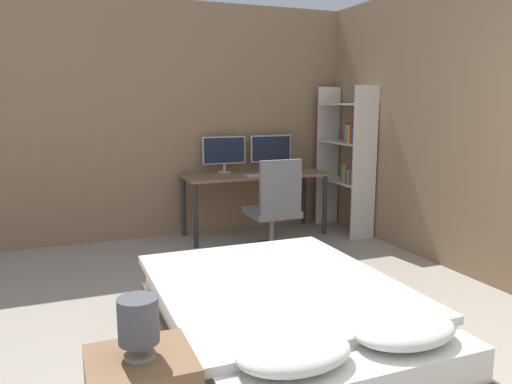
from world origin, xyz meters
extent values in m
cube|color=#8E7051|center=(0.00, 4.32, 1.35)|extent=(12.00, 0.06, 2.70)
cube|color=brown|center=(-0.40, 1.17, 0.11)|extent=(1.40, 2.04, 0.22)
cube|color=silver|center=(-0.40, 1.17, 0.31)|extent=(1.34, 1.98, 0.18)
cube|color=silver|center=(-0.40, 1.29, 0.43)|extent=(1.44, 1.71, 0.05)
ellipsoid|color=silver|center=(-0.70, 0.40, 0.47)|extent=(0.55, 0.38, 0.13)
ellipsoid|color=silver|center=(-0.10, 0.40, 0.47)|extent=(0.55, 0.38, 0.13)
cylinder|color=gray|center=(-1.38, 0.44, 0.57)|extent=(0.13, 0.13, 0.01)
cylinder|color=gray|center=(-1.38, 0.44, 0.60)|extent=(0.02, 0.02, 0.05)
cylinder|color=#4C4C51|center=(-1.38, 0.44, 0.72)|extent=(0.16, 0.16, 0.19)
cube|color=#846042|center=(0.51, 3.93, 0.73)|extent=(1.69, 0.64, 0.03)
cylinder|color=#2D2D33|center=(-0.28, 3.66, 0.36)|extent=(0.05, 0.05, 0.71)
cylinder|color=#2D2D33|center=(1.31, 3.66, 0.36)|extent=(0.05, 0.05, 0.71)
cylinder|color=#2D2D33|center=(-0.28, 4.20, 0.36)|extent=(0.05, 0.05, 0.71)
cylinder|color=#2D2D33|center=(1.31, 4.20, 0.36)|extent=(0.05, 0.05, 0.71)
cylinder|color=#B7B7BC|center=(0.21, 4.15, 0.75)|extent=(0.16, 0.16, 0.01)
cylinder|color=#B7B7BC|center=(0.21, 4.15, 0.80)|extent=(0.03, 0.03, 0.09)
cube|color=#B7B7BC|center=(0.21, 4.15, 1.01)|extent=(0.53, 0.03, 0.33)
cube|color=#192338|center=(0.21, 4.14, 1.01)|extent=(0.50, 0.00, 0.30)
cylinder|color=#B7B7BC|center=(0.82, 4.15, 0.75)|extent=(0.16, 0.16, 0.01)
cylinder|color=#B7B7BC|center=(0.82, 4.15, 0.80)|extent=(0.03, 0.03, 0.09)
cube|color=#B7B7BC|center=(0.82, 4.15, 1.01)|extent=(0.53, 0.03, 0.33)
cube|color=#192338|center=(0.82, 4.14, 1.01)|extent=(0.50, 0.00, 0.30)
cube|color=#B7B7BC|center=(0.51, 3.71, 0.75)|extent=(0.36, 0.13, 0.02)
ellipsoid|color=#B7B7BC|center=(0.79, 3.71, 0.76)|extent=(0.07, 0.05, 0.04)
cylinder|color=black|center=(0.44, 3.26, 0.02)|extent=(0.52, 0.52, 0.04)
cylinder|color=gray|center=(0.44, 3.26, 0.21)|extent=(0.05, 0.05, 0.35)
cube|color=slate|center=(0.44, 3.26, 0.42)|extent=(0.50, 0.50, 0.07)
cube|color=slate|center=(0.44, 3.04, 0.73)|extent=(0.45, 0.05, 0.55)
cube|color=beige|center=(1.60, 3.30, 0.88)|extent=(0.31, 0.02, 1.75)
cube|color=beige|center=(1.60, 4.12, 0.88)|extent=(0.31, 0.02, 1.75)
cube|color=beige|center=(1.60, 3.71, 0.61)|extent=(0.31, 0.80, 0.02)
cube|color=beige|center=(1.60, 3.71, 1.09)|extent=(0.31, 0.80, 0.02)
cube|color=beige|center=(1.60, 3.71, 1.54)|extent=(0.31, 0.80, 0.02)
cube|color=teal|center=(1.60, 3.34, 0.72)|extent=(0.26, 0.04, 0.18)
cube|color=#B2332D|center=(1.60, 3.39, 0.75)|extent=(0.26, 0.04, 0.25)
cube|color=teal|center=(1.60, 3.44, 0.71)|extent=(0.26, 0.04, 0.17)
cube|color=#337042|center=(1.60, 3.49, 0.73)|extent=(0.26, 0.03, 0.22)
cube|color=orange|center=(1.60, 3.53, 0.74)|extent=(0.26, 0.04, 0.23)
cube|color=#337042|center=(1.60, 3.57, 0.73)|extent=(0.26, 0.03, 0.21)
cube|color=orange|center=(1.60, 3.33, 1.23)|extent=(0.26, 0.03, 0.26)
cube|color=#2D4784|center=(1.60, 3.37, 1.18)|extent=(0.26, 0.03, 0.17)
cube|color=#B2332D|center=(1.60, 3.41, 1.23)|extent=(0.26, 0.02, 0.27)
cube|color=gold|center=(1.60, 3.45, 1.21)|extent=(0.26, 0.04, 0.21)
cube|color=teal|center=(1.60, 3.51, 1.21)|extent=(0.26, 0.04, 0.22)
cube|color=#B2332D|center=(1.60, 3.54, 1.21)|extent=(0.26, 0.02, 0.23)
camera|label=1|loc=(-1.63, -1.46, 1.57)|focal=35.00mm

